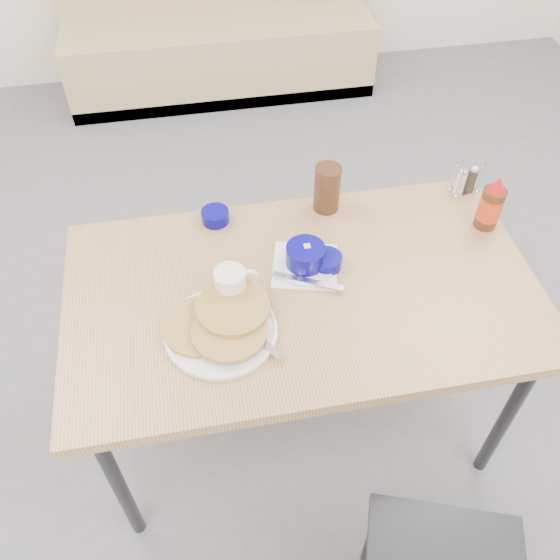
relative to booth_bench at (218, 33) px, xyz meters
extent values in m
plane|color=slate|center=(0.00, -2.78, -0.35)|extent=(6.00, 6.00, 0.00)
cube|color=tan|center=(0.00, -0.06, -0.12)|extent=(1.90, 0.55, 0.45)
cube|color=#2D2D33|center=(0.00, -0.06, -0.31)|extent=(1.90, 0.55, 0.08)
cube|color=tan|center=(0.00, -2.53, 0.39)|extent=(1.40, 0.80, 0.04)
cylinder|color=#2D2D33|center=(-0.62, -2.85, 0.01)|extent=(0.04, 0.04, 0.72)
cylinder|color=#2D2D33|center=(0.62, -2.85, 0.01)|extent=(0.04, 0.04, 0.72)
cylinder|color=#2D2D33|center=(-0.62, -2.21, 0.01)|extent=(0.04, 0.04, 0.72)
cylinder|color=#2D2D33|center=(0.62, -2.21, 0.01)|extent=(0.04, 0.04, 0.72)
cylinder|color=#2D2D33|center=(0.11, -3.09, -0.14)|extent=(0.02, 0.02, 0.42)
cylinder|color=#2D2D33|center=(0.44, -3.21, -0.14)|extent=(0.02, 0.02, 0.42)
cylinder|color=white|center=(-0.26, -2.66, 0.42)|extent=(0.31, 0.31, 0.02)
cylinder|color=tan|center=(-0.31, -2.64, 0.43)|extent=(0.21, 0.21, 0.01)
cylinder|color=tan|center=(-0.24, -2.68, 0.45)|extent=(0.21, 0.21, 0.01)
cylinder|color=tan|center=(-0.22, -2.61, 0.46)|extent=(0.21, 0.21, 0.01)
cube|color=silver|center=(-0.15, -2.72, 0.43)|extent=(0.08, 0.13, 0.01)
cylinder|color=white|center=(-0.21, -2.53, 0.46)|extent=(0.09, 0.09, 0.10)
cylinder|color=black|center=(-0.21, -2.53, 0.51)|extent=(0.08, 0.08, 0.00)
torus|color=white|center=(-0.16, -2.52, 0.46)|extent=(0.08, 0.03, 0.08)
cube|color=white|center=(0.02, -2.45, 0.41)|extent=(0.24, 0.24, 0.00)
cylinder|color=white|center=(0.02, -2.45, 0.42)|extent=(0.18, 0.18, 0.01)
cylinder|color=#07046B|center=(0.02, -2.45, 0.46)|extent=(0.12, 0.12, 0.06)
cylinder|color=white|center=(0.02, -2.45, 0.48)|extent=(0.11, 0.11, 0.01)
cube|color=#F4DB60|center=(0.03, -2.44, 0.49)|extent=(0.02, 0.02, 0.01)
cube|color=silver|center=(0.02, -2.52, 0.43)|extent=(0.20, 0.11, 0.01)
cylinder|color=#07046B|center=(-0.22, -2.19, 0.43)|extent=(0.09, 0.09, 0.04)
cylinder|color=#07046B|center=(0.09, -2.46, 0.43)|extent=(0.10, 0.10, 0.04)
cylinder|color=#3E2313|center=(0.15, -2.19, 0.49)|extent=(0.10, 0.10, 0.16)
cube|color=silver|center=(0.64, -2.19, 0.41)|extent=(0.10, 0.07, 0.00)
cylinder|color=silver|center=(0.60, -2.22, 0.47)|extent=(0.01, 0.01, 0.11)
cylinder|color=silver|center=(0.68, -2.21, 0.47)|extent=(0.01, 0.01, 0.11)
cylinder|color=silver|center=(0.60, -2.18, 0.47)|extent=(0.01, 0.01, 0.11)
cylinder|color=silver|center=(0.68, -2.17, 0.47)|extent=(0.01, 0.01, 0.11)
cylinder|color=silver|center=(0.62, -2.20, 0.45)|extent=(0.03, 0.03, 0.08)
cylinder|color=#3F3326|center=(0.66, -2.19, 0.45)|extent=(0.03, 0.03, 0.08)
cylinder|color=#47230F|center=(0.64, -2.37, 0.48)|extent=(0.07, 0.07, 0.14)
cylinder|color=#DE4A19|center=(0.64, -2.37, 0.48)|extent=(0.07, 0.07, 0.08)
cone|color=red|center=(0.64, -2.37, 0.58)|extent=(0.06, 0.06, 0.05)
cube|color=#DF4A60|center=(-0.27, -2.68, 0.41)|extent=(0.05, 0.03, 0.00)
camera|label=1|loc=(-0.28, -3.66, 1.73)|focal=38.00mm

